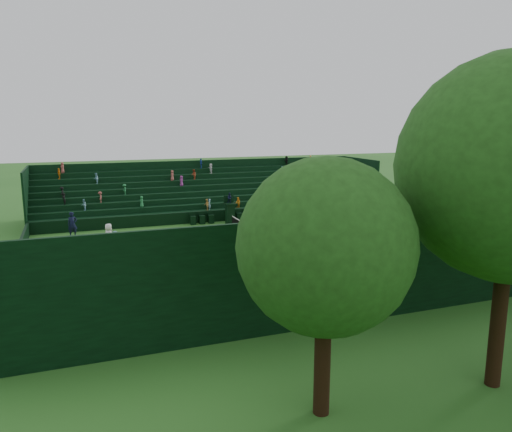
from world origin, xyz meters
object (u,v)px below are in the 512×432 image
at_px(player_far_west, 379,217).
at_px(player_far_east, 345,234).
at_px(player_near_east, 192,250).
at_px(umpire_chair, 230,211).
at_px(tennis_net, 256,236).
at_px(player_near_west, 109,236).

relative_size(player_far_west, player_far_east, 1.22).
bearing_deg(player_near_east, umpire_chair, -50.37).
xyz_separation_m(tennis_net, player_far_east, (2.75, 5.85, 0.27)).
xyz_separation_m(tennis_net, player_near_west, (-1.85, -10.24, 0.38)).
bearing_deg(player_near_east, tennis_net, -78.27).
distance_m(player_near_west, player_far_west, 21.56).
distance_m(player_far_west, player_far_east, 6.66).
bearing_deg(player_far_west, umpire_chair, -132.15).
bearing_deg(player_far_east, player_near_west, -101.82).
xyz_separation_m(umpire_chair, player_near_west, (4.97, -10.37, -0.28)).
height_order(player_near_west, player_near_east, player_near_west).
distance_m(tennis_net, player_near_west, 10.42).
bearing_deg(player_near_east, player_far_east, -106.74).
bearing_deg(player_near_west, player_far_east, -118.21).
bearing_deg(tennis_net, player_far_west, 95.41).
relative_size(player_near_west, player_far_east, 1.13).
relative_size(umpire_chair, player_near_west, 1.53).
xyz_separation_m(umpire_chair, player_far_east, (9.57, 5.72, -0.38)).
distance_m(player_near_west, player_far_east, 16.74).
bearing_deg(player_far_east, umpire_chair, -145.00).
distance_m(player_near_west, player_near_east, 7.21).
bearing_deg(tennis_net, player_near_west, -100.25).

